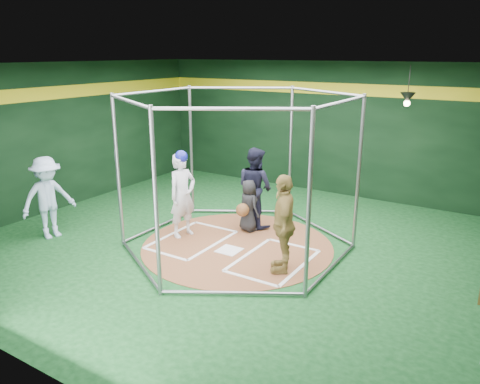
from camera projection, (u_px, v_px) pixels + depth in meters
The scene contains 12 objects.
room_shell at pixel (237, 160), 8.84m from camera, with size 10.10×9.10×3.53m.
clay_disc at pixel (237, 246), 9.34m from camera, with size 3.80×3.80×0.01m, color brown.
home_plate at pixel (229, 250), 9.09m from camera, with size 0.43×0.43×0.01m, color white.
batter_box_left at pixel (192, 239), 9.62m from camera, with size 1.17×1.77×0.01m.
batter_box_right at pixel (273, 260), 8.65m from camera, with size 1.17×1.77×0.01m.
batting_cage at pixel (237, 173), 8.91m from camera, with size 4.05×4.67×3.00m.
pendant_lamp_near at pixel (407, 98), 10.36m from camera, with size 0.34×0.34×0.90m.
batter_figure at pixel (183, 194), 9.60m from camera, with size 0.55×0.72×1.82m.
visitor_leopard at pixel (284, 224), 8.04m from camera, with size 1.02×0.43×1.75m, color tan.
catcher_figure at pixel (248, 206), 9.95m from camera, with size 0.65×0.67×1.13m.
umpire at pixel (255, 187), 10.19m from camera, with size 0.85×0.67×1.76m, color black.
bystander_blue at pixel (48, 198), 9.56m from camera, with size 1.11×0.64×1.71m, color #AFC6E7.
Camera 1 is at (4.62, -7.30, 3.72)m, focal length 35.00 mm.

